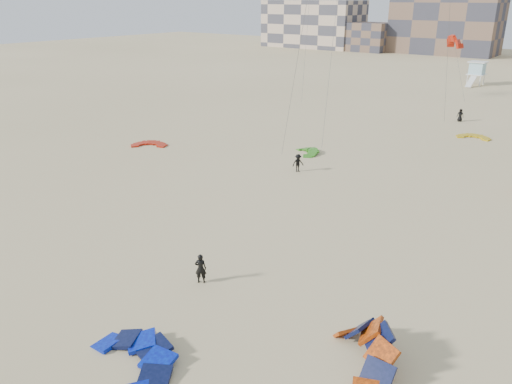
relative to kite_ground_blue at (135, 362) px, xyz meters
The scene contains 14 objects.
ground 2.70m from the kite_ground_blue, 109.56° to the left, with size 320.00×320.00×0.00m, color beige.
kite_ground_blue is the anchor object (origin of this frame).
kite_ground_orange 9.83m from the kite_ground_blue, 37.29° to the left, with size 4.29×3.42×2.65m, color #FF560B, non-canonical shape.
kite_ground_red 34.34m from the kite_ground_blue, 137.35° to the left, with size 3.35×3.55×0.43m, color red, non-canonical shape.
kite_ground_green 32.69m from the kite_ground_blue, 108.55° to the left, with size 2.96×3.09×0.76m, color #3D9920, non-canonical shape.
kite_ground_yellow 47.22m from the kite_ground_blue, 88.35° to the left, with size 3.18×3.34×0.40m, color #CA820A, non-canonical shape.
kitesurfer_main 6.88m from the kite_ground_blue, 108.42° to the left, with size 0.63×0.41×1.73m, color black.
kitesurfer_c 26.81m from the kite_ground_blue, 107.51° to the left, with size 1.05×0.60×1.62m, color black.
kitesurfer_e 54.56m from the kite_ground_blue, 92.39° to the left, with size 0.78×0.51×1.60m, color black.
kite_fly_red 64.10m from the kite_ground_blue, 96.06° to the left, with size 4.95×4.71×9.23m.
lifeguard_tower_far 85.90m from the kite_ground_blue, 95.73° to the left, with size 3.02×5.67×4.13m.
condo_west_a 150.48m from the kite_ground_blue, 118.14° to the left, with size 30.00×15.00×14.00m, color beige.
condo_west_b 140.28m from the kite_ground_blue, 102.75° to the left, with size 28.00×14.00×18.00m, color brown.
condo_fill_left 140.17m from the kite_ground_blue, 111.30° to the left, with size 12.00×10.00×8.00m, color brown.
Camera 1 is at (15.48, -13.22, 14.60)m, focal length 35.00 mm.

